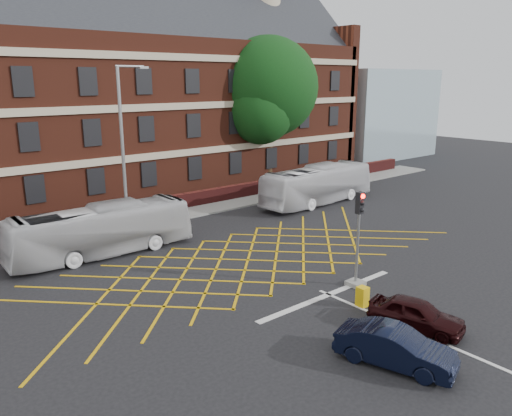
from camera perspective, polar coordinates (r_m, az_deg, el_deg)
ground at (r=24.13m, az=2.07°, el=-7.24°), size 120.00×120.00×0.00m
victorian_building at (r=41.55m, az=-18.78°, el=12.24°), size 51.00×12.17×20.40m
boundary_wall at (r=34.26m, az=-12.62°, el=-0.02°), size 56.00×0.50×1.10m
far_pavement at (r=33.53m, az=-11.78°, el=-1.16°), size 60.00×3.00×0.12m
glass_block at (r=61.94m, az=12.75°, el=10.51°), size 14.00×10.00×10.00m
box_junction_hatching at (r=25.55m, az=-0.94°, el=-5.95°), size 8.22×8.22×0.02m
stop_line at (r=21.87m, az=8.31°, el=-9.75°), size 8.00×0.30×0.02m
centre_line at (r=18.71m, az=23.83°, el=-15.35°), size 0.15×14.00×0.02m
bus_left at (r=27.10m, az=-17.26°, el=-2.48°), size 9.59×2.51×2.66m
bus_right at (r=37.03m, az=7.07°, el=2.66°), size 10.21×2.97×2.81m
car_navy at (r=17.14m, az=15.62°, el=-15.09°), size 2.43×4.03×1.25m
car_maroon at (r=19.59m, az=17.83°, el=-11.48°), size 2.23×3.69×1.17m
deciduous_tree at (r=43.88m, az=1.35°, el=12.87°), size 8.58×8.58×12.58m
traffic_light_near at (r=22.38m, az=11.52°, el=-4.50°), size 0.70×0.70×4.27m
street_lamp at (r=28.17m, az=-14.63°, el=2.66°), size 2.25×1.00×9.65m
utility_cabinet at (r=20.93m, az=12.06°, el=-9.87°), size 0.40×0.41×0.83m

